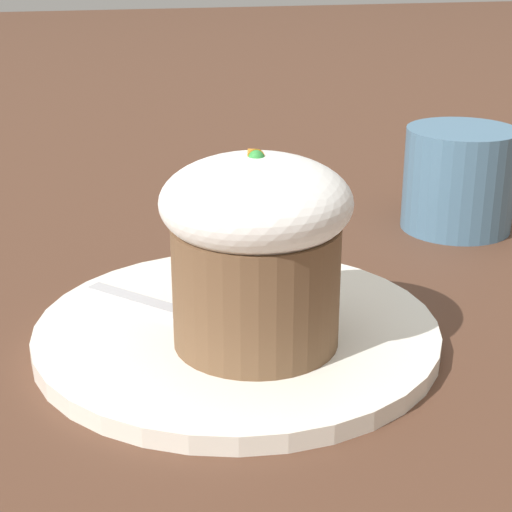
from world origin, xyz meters
TOP-DOWN VIEW (x-y plane):
  - ground_plane at (0.00, 0.00)m, footprint 4.00×4.00m
  - dessert_plate at (0.00, 0.00)m, footprint 0.23×0.23m
  - carrot_cake at (-0.02, -0.01)m, footprint 0.10×0.10m
  - spoon at (-0.00, 0.01)m, footprint 0.11×0.11m
  - coffee_cup at (0.15, -0.21)m, footprint 0.12×0.08m

SIDE VIEW (x-z plane):
  - ground_plane at x=0.00m, z-range 0.00..0.00m
  - dessert_plate at x=0.00m, z-range 0.00..0.01m
  - spoon at x=0.00m, z-range 0.01..0.02m
  - coffee_cup at x=0.15m, z-range 0.00..0.08m
  - carrot_cake at x=-0.02m, z-range 0.01..0.12m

